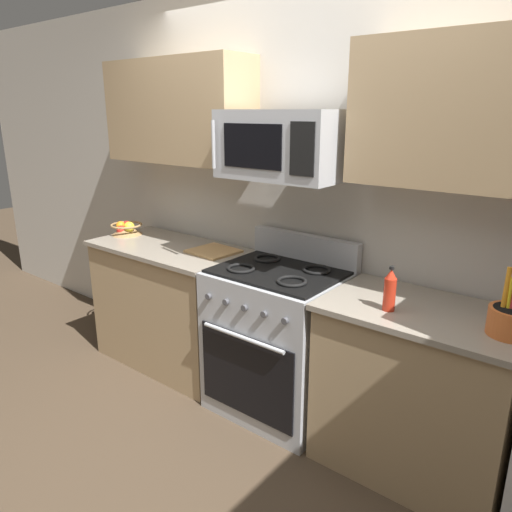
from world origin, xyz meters
TOP-DOWN VIEW (x-y plane):
  - ground_plane at (0.00, 0.00)m, footprint 16.00×16.00m
  - wall_back at (0.00, 1.07)m, footprint 8.00×0.10m
  - counter_left at (-0.97, 0.70)m, footprint 1.17×0.62m
  - range_oven at (-0.00, 0.70)m, footprint 0.76×0.66m
  - counter_right at (0.87, 0.70)m, footprint 0.97×0.62m
  - microwave at (-0.00, 0.72)m, footprint 0.70×0.44m
  - upper_cabinets_left at (-0.98, 0.85)m, footprint 1.16×0.34m
  - upper_cabinets_right at (0.88, 0.85)m, footprint 0.96×0.34m
  - utensil_crock at (1.26, 0.65)m, footprint 0.19×0.19m
  - fruit_basket at (-1.46, 0.71)m, footprint 0.24×0.24m
  - apple_loose at (-1.48, 0.68)m, footprint 0.08×0.08m
  - cutting_board at (-0.60, 0.77)m, footprint 0.32×0.30m
  - bottle_hot_sauce at (0.74, 0.57)m, footprint 0.06×0.06m

SIDE VIEW (x-z plane):
  - ground_plane at x=0.00m, z-range 0.00..0.00m
  - counter_left at x=-0.97m, z-range 0.00..0.91m
  - counter_right at x=0.87m, z-range 0.00..0.91m
  - range_oven at x=0.00m, z-range -0.07..1.02m
  - cutting_board at x=-0.60m, z-range 0.91..0.93m
  - apple_loose at x=-1.48m, z-range 0.91..0.99m
  - fruit_basket at x=-1.46m, z-range 0.90..1.01m
  - utensil_crock at x=1.26m, z-range 0.82..1.14m
  - bottle_hot_sauce at x=0.74m, z-range 0.90..1.12m
  - wall_back at x=0.00m, z-range 0.00..2.60m
  - microwave at x=0.00m, z-range 1.46..1.84m
  - upper_cabinets_left at x=-0.98m, z-range 1.48..2.16m
  - upper_cabinets_right at x=0.88m, z-range 1.48..2.16m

